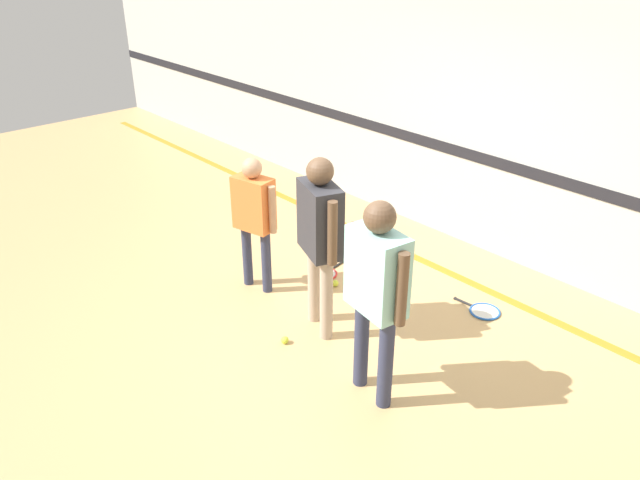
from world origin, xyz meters
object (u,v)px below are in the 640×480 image
person_student_left (254,210)px  racket_spare_on_floor (325,273)px  racket_second_spare (483,311)px  tennis_ball_by_spare_racket (335,283)px  person_instructor (320,228)px  person_student_right (377,282)px  tennis_ball_near_instructor (285,340)px

person_student_left → racket_spare_on_floor: person_student_left is taller
racket_second_spare → tennis_ball_by_spare_racket: tennis_ball_by_spare_racket is taller
person_instructor → person_student_right: (0.91, -0.29, 0.01)m
person_instructor → person_student_left: size_ratio=1.19×
person_instructor → person_student_right: 0.96m
racket_spare_on_floor → racket_second_spare: size_ratio=1.03×
racket_spare_on_floor → tennis_ball_near_instructor: tennis_ball_near_instructor is taller
racket_spare_on_floor → person_instructor: bearing=-144.6°
tennis_ball_near_instructor → tennis_ball_by_spare_racket: (-0.39, 0.97, 0.00)m
person_instructor → racket_second_spare: person_instructor is taller
person_student_left → racket_second_spare: (1.77, 1.29, -0.83)m
racket_spare_on_floor → tennis_ball_near_instructor: 1.24m
person_instructor → person_student_right: size_ratio=0.99×
racket_spare_on_floor → person_student_left: bearing=149.5°
person_student_left → tennis_ball_by_spare_racket: person_student_left is taller
person_student_left → racket_second_spare: person_student_left is taller
person_instructor → racket_second_spare: 1.83m
racket_spare_on_floor → tennis_ball_near_instructor: size_ratio=7.69×
person_student_left → person_student_right: (1.84, -0.30, 0.16)m
person_instructor → tennis_ball_by_spare_racket: person_instructor is taller
person_instructor → tennis_ball_near_instructor: (-0.03, -0.38, -0.96)m
tennis_ball_near_instructor → tennis_ball_by_spare_racket: same height
person_student_right → tennis_ball_by_spare_racket: 1.87m
person_student_left → racket_spare_on_floor: 1.10m
racket_second_spare → racket_spare_on_floor: bearing=18.4°
tennis_ball_near_instructor → person_student_left: bearing=156.4°
tennis_ball_by_spare_racket → person_student_right: bearing=-33.5°
racket_spare_on_floor → racket_second_spare: 1.63m
person_instructor → racket_second_spare: bearing=77.8°
racket_second_spare → person_student_right: bearing=88.7°
tennis_ball_near_instructor → person_student_right: bearing=5.5°
person_student_right → tennis_ball_by_spare_racket: size_ratio=24.44×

